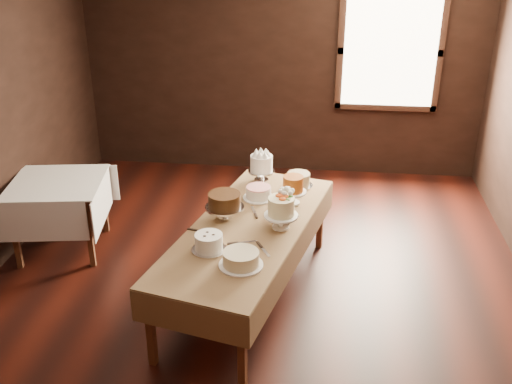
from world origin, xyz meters
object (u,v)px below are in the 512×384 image
Objects in this scene: cake_swirl at (209,243)px; cake_server_d at (291,216)px; cake_meringue at (261,169)px; cake_caramel at (293,192)px; cake_chocolate at (225,207)px; side_table at (57,190)px; cake_speckled at (298,180)px; cake_server_c at (254,210)px; cake_server_b at (266,252)px; cake_flowers at (281,215)px; display_table at (248,232)px; cake_lattice at (258,193)px; cake_server_e at (205,232)px; cake_cream at (241,259)px; flower_vase at (286,217)px; cake_server_a at (247,242)px.

cake_server_d is at bearing 47.43° from cake_swirl.
cake_caramel is (0.34, -0.48, -0.01)m from cake_meringue.
side_table is at bearing 163.99° from cake_chocolate.
cake_server_c is at bearing -122.80° from cake_speckled.
side_table is 3.52× the size of cake_speckled.
cake_server_b is at bearing -111.94° from cake_server_d.
cake_caramel is 0.28m from cake_server_d.
cake_flowers is 0.69m from cake_swirl.
cake_lattice is (0.03, 0.55, 0.10)m from display_table.
cake_swirl is at bearing -59.76° from cake_server_e.
cake_cream is at bearing -106.28° from cake_caramel.
cake_swirl reaches higher than side_table.
display_table is 0.34m from flower_vase.
cake_cream is (-0.35, -1.49, -0.01)m from cake_speckled.
cake_lattice is 1.23× the size of cake_server_c.
cake_lattice is 0.98× the size of cake_swirl.
side_table is at bearing 164.47° from cake_flowers.
cake_speckled is 0.40m from cake_caramel.
display_table is 10.22× the size of cake_server_e.
side_table is 2.36m from cake_speckled.
side_table is 1.83m from cake_chocolate.
cake_caramel reaches higher than cake_server_a.
display_table is 2.06m from side_table.
cake_server_d is 1.00× the size of cake_server_e.
cake_server_a is (0.28, 0.16, -0.06)m from cake_swirl.
cake_swirl is (-0.26, -1.38, -0.06)m from cake_meringue.
cake_server_e is (-0.71, -1.02, -0.06)m from cake_speckled.
cake_caramel is at bearing -13.12° from cake_lattice.
cake_meringue is 1.21× the size of cake_server_a.
cake_caramel reaches higher than cake_server_d.
flower_vase is (0.28, 0.35, 0.06)m from cake_server_a.
cake_chocolate is 0.68m from cake_server_b.
flower_vase is (-0.04, -0.14, 0.06)m from cake_server_d.
cake_cream is (0.02, -1.57, -0.07)m from cake_meringue.
cake_lattice is 0.79m from cake_server_e.
display_table is 10.22× the size of cake_server_a.
cake_caramel is 1.17× the size of cake_server_e.
cake_server_e is at bearing 142.72° from cake_server_a.
cake_caramel reaches higher than cake_chocolate.
cake_server_c is at bearing 131.86° from cake_flowers.
cake_cream reaches higher than cake_server_e.
side_table is at bearing 162.28° from cake_server_d.
cake_chocolate is 1.35× the size of cake_flowers.
cake_cream is (0.00, -1.17, 0.00)m from cake_lattice.
cake_server_a is at bearing -113.15° from cake_caramel.
cake_lattice reaches higher than cake_server_c.
cake_speckled is at bearing 79.54° from cake_server_d.
cake_cream is at bearing -111.93° from flower_vase.
cake_speckled is 2.30× the size of flower_vase.
cake_flowers is at bearing -155.61° from cake_server_c.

